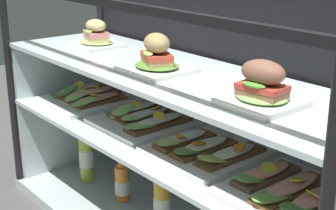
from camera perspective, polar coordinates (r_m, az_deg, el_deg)
The scene contains 15 objects.
case_frame at distance 1.81m, azimuth 3.80°, elevation -0.24°, with size 1.54×0.48×0.89m.
riser_lower_tier at distance 1.82m, azimuth -0.00°, elevation -9.35°, with size 1.48×0.42×0.35m.
shelf_lower_glass at distance 1.74m, azimuth -0.00°, elevation -4.00°, with size 1.50×0.43×0.02m, color silver.
riser_upper_tier at distance 1.70m, azimuth -0.00°, elevation -0.26°, with size 1.48×0.42×0.22m.
shelf_upper_glass at distance 1.66m, azimuth -0.00°, elevation 3.66°, with size 1.50×0.43×0.02m, color silver.
plated_roll_sandwich_right_of_center at distance 2.02m, azimuth -7.97°, elevation 7.49°, with size 0.18×0.18×0.11m.
plated_roll_sandwich_mid_left at distance 1.63m, azimuth -1.37°, elevation 5.22°, with size 0.20×0.20×0.12m.
plated_roll_sandwich_mid_right at distance 1.31m, azimuth 10.38°, elevation 1.75°, with size 0.18×0.18×0.12m.
open_sandwich_tray_left_of_center at distance 2.14m, azimuth -8.96°, elevation 0.84°, with size 0.31×0.33×0.06m.
open_sandwich_tray_near_left_corner at distance 1.87m, azimuth -2.57°, elevation -1.54°, with size 0.31×0.33×0.07m.
open_sandwich_tray_mid_right at distance 1.61m, azimuth 4.17°, elevation -4.96°, with size 0.31×0.33×0.06m.
open_sandwich_tray_mid_left at distance 1.39m, azimuth 13.24°, elevation -9.31°, with size 0.31×0.33×0.06m.
juice_bottle_tucked_behind at distance 2.26m, azimuth -8.93°, elevation -5.78°, with size 0.06×0.06×0.25m.
juice_bottle_front_fourth at distance 2.09m, azimuth -5.11°, elevation -8.56°, with size 0.06×0.06×0.20m.
juice_bottle_back_left at distance 1.91m, azimuth -0.60°, elevation -10.61°, with size 0.07×0.07×0.24m.
Camera 1 is at (1.24, -1.02, 1.06)m, focal length 54.99 mm.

